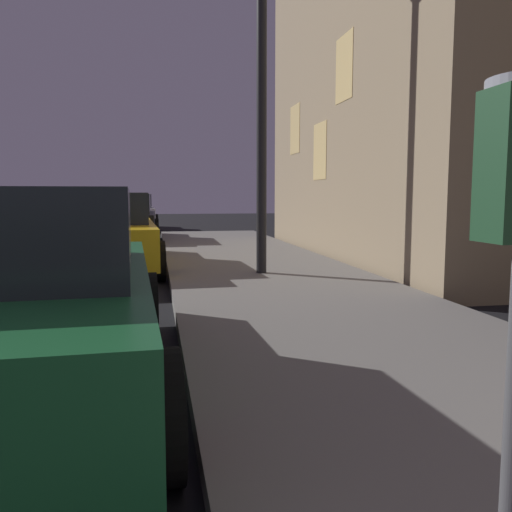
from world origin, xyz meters
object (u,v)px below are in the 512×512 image
car_green (11,297)px  car_white (131,212)px  car_black (121,219)px  street_lamp (262,34)px  car_yellow_cab (102,233)px

car_green → car_white: bearing=90.0°
car_black → street_lamp: size_ratio=0.76×
car_green → car_yellow_cab: size_ratio=0.93×
car_white → street_lamp: bearing=-79.5°
car_green → car_black: same height
car_yellow_cab → car_white: same height
car_black → car_white: 6.72m
car_yellow_cab → car_black: same height
car_green → street_lamp: street_lamp is taller
car_white → car_black: bearing=-90.0°
car_yellow_cab → car_black: (0.00, 5.68, 0.01)m
car_yellow_cab → street_lamp: (2.62, -1.73, 3.13)m
car_yellow_cab → car_white: 12.40m
car_white → street_lamp: size_ratio=0.77×
street_lamp → car_yellow_cab: bearing=146.6°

